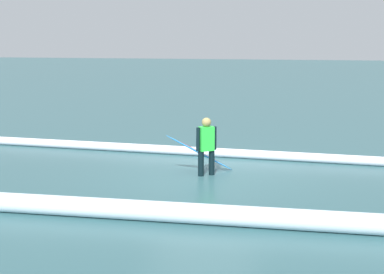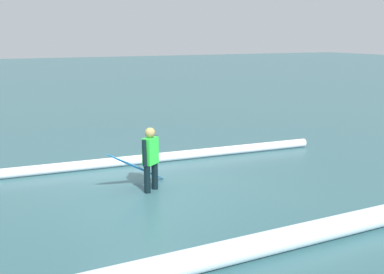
# 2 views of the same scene
# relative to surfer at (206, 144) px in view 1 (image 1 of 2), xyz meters

# --- Properties ---
(ground_plane) EXTENTS (121.97, 121.97, 0.00)m
(ground_plane) POSITION_rel_surfer_xyz_m (0.09, -0.09, -0.77)
(ground_plane) COLOR #315D62
(surfer) EXTENTS (0.45, 0.36, 1.39)m
(surfer) POSITION_rel_surfer_xyz_m (0.00, 0.00, 0.00)
(surfer) COLOR black
(surfer) RESTS_ON ground_plane
(surfboard) EXTENTS (1.64, 0.91, 0.98)m
(surfboard) POSITION_rel_surfer_xyz_m (0.22, -0.32, -0.30)
(surfboard) COLOR #268CE5
(surfboard) RESTS_ON ground_plane
(wave_crest_foreground) EXTENTS (15.40, 1.38, 0.24)m
(wave_crest_foreground) POSITION_rel_surfer_xyz_m (2.16, -2.24, -0.65)
(wave_crest_foreground) COLOR white
(wave_crest_foreground) RESTS_ON ground_plane
(wave_crest_midground) EXTENTS (25.62, 0.47, 0.37)m
(wave_crest_midground) POSITION_rel_surfer_xyz_m (-1.71, 3.47, -0.58)
(wave_crest_midground) COLOR white
(wave_crest_midground) RESTS_ON ground_plane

